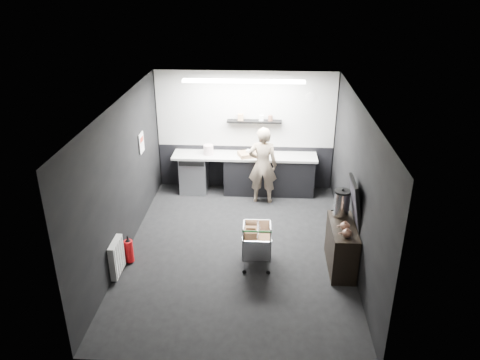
{
  "coord_description": "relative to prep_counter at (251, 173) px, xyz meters",
  "views": [
    {
      "loc": [
        0.47,
        -7.23,
        4.69
      ],
      "look_at": [
        0.02,
        0.4,
        1.21
      ],
      "focal_mm": 35.0,
      "sensor_mm": 36.0,
      "label": 1
    }
  ],
  "objects": [
    {
      "name": "ceiling_strip",
      "position": [
        -0.14,
        -0.57,
        2.21
      ],
      "size": [
        2.4,
        0.2,
        0.04
      ],
      "primitive_type": "cube",
      "color": "white",
      "rests_on": "ceiling"
    },
    {
      "name": "white_container",
      "position": [
        -0.01,
        -0.05,
        0.51
      ],
      "size": [
        0.18,
        0.16,
        0.14
      ],
      "primitive_type": "cube",
      "rotation": [
        0.0,
        0.0,
        -0.28
      ],
      "color": "silver",
      "rests_on": "prep_counter"
    },
    {
      "name": "sideboard",
      "position": [
        1.65,
        -2.84,
        0.06
      ],
      "size": [
        0.46,
        1.08,
        1.62
      ],
      "color": "black",
      "rests_on": "floor"
    },
    {
      "name": "dado_panel",
      "position": [
        -0.14,
        0.31,
        0.04
      ],
      "size": [
        3.95,
        0.02,
        1.0
      ],
      "primitive_type": "cube",
      "color": "black",
      "rests_on": "wall_back"
    },
    {
      "name": "shopping_cart",
      "position": [
        0.21,
        -2.82,
        -0.04
      ],
      "size": [
        0.49,
        0.81,
        0.89
      ],
      "color": "silver",
      "rests_on": "floor"
    },
    {
      "name": "floating_shelf",
      "position": [
        0.06,
        0.2,
        1.16
      ],
      "size": [
        1.2,
        0.22,
        0.04
      ],
      "primitive_type": "cube",
      "color": "black",
      "rests_on": "wall_back"
    },
    {
      "name": "kitchen_wall_panel",
      "position": [
        -0.14,
        0.31,
        1.39
      ],
      "size": [
        3.95,
        0.02,
        1.7
      ],
      "primitive_type": "cube",
      "color": "beige",
      "rests_on": "wall_back"
    },
    {
      "name": "prep_counter",
      "position": [
        0.0,
        0.0,
        0.0
      ],
      "size": [
        3.2,
        0.61,
        0.9
      ],
      "color": "black",
      "rests_on": "floor"
    },
    {
      "name": "poster",
      "position": [
        -2.12,
        -1.12,
        1.09
      ],
      "size": [
        0.02,
        0.3,
        0.4
      ],
      "primitive_type": "cube",
      "color": "white",
      "rests_on": "wall_left"
    },
    {
      "name": "wall_right",
      "position": [
        1.86,
        -2.42,
        0.89
      ],
      "size": [
        0.0,
        5.5,
        5.5
      ],
      "primitive_type": "plane",
      "rotation": [
        1.57,
        0.0,
        -1.57
      ],
      "color": "black",
      "rests_on": "floor"
    },
    {
      "name": "fire_extinguisher",
      "position": [
        -1.99,
        -2.94,
        -0.21
      ],
      "size": [
        0.15,
        0.15,
        0.5
      ],
      "color": "red",
      "rests_on": "floor"
    },
    {
      "name": "wall_back",
      "position": [
        -0.14,
        0.33,
        0.89
      ],
      "size": [
        5.5,
        0.0,
        5.5
      ],
      "primitive_type": "plane",
      "rotation": [
        1.57,
        0.0,
        0.0
      ],
      "color": "black",
      "rests_on": "floor"
    },
    {
      "name": "pink_tub",
      "position": [
        -0.94,
        0.0,
        0.55
      ],
      "size": [
        0.22,
        0.22,
        0.22
      ],
      "primitive_type": "cylinder",
      "color": "silver",
      "rests_on": "prep_counter"
    },
    {
      "name": "floor",
      "position": [
        -0.14,
        -2.42,
        -0.46
      ],
      "size": [
        5.5,
        5.5,
        0.0
      ],
      "primitive_type": "plane",
      "color": "black",
      "rests_on": "ground"
    },
    {
      "name": "radiator",
      "position": [
        -2.08,
        -3.32,
        -0.11
      ],
      "size": [
        0.1,
        0.5,
        0.6
      ],
      "primitive_type": "cube",
      "color": "silver",
      "rests_on": "wall_left"
    },
    {
      "name": "poster_red_band",
      "position": [
        -2.11,
        -1.12,
        1.16
      ],
      "size": [
        0.02,
        0.22,
        0.1
      ],
      "primitive_type": "cube",
      "color": "red",
      "rests_on": "poster"
    },
    {
      "name": "wall_clock",
      "position": [
        1.26,
        0.3,
        1.69
      ],
      "size": [
        0.2,
        0.03,
        0.2
      ],
      "primitive_type": "cylinder",
      "rotation": [
        1.57,
        0.0,
        0.0
      ],
      "color": "silver",
      "rests_on": "wall_back"
    },
    {
      "name": "person",
      "position": [
        0.27,
        -0.45,
        0.39
      ],
      "size": [
        0.64,
        0.44,
        1.7
      ],
      "primitive_type": "imported",
      "rotation": [
        0.0,
        0.0,
        3.09
      ],
      "color": "beige",
      "rests_on": "floor"
    },
    {
      "name": "wall_front",
      "position": [
        -0.14,
        -5.17,
        0.89
      ],
      "size": [
        5.5,
        0.0,
        5.5
      ],
      "primitive_type": "plane",
      "rotation": [
        -1.57,
        0.0,
        0.0
      ],
      "color": "black",
      "rests_on": "floor"
    },
    {
      "name": "ceiling",
      "position": [
        -0.14,
        -2.42,
        2.24
      ],
      "size": [
        5.5,
        5.5,
        0.0
      ],
      "primitive_type": "plane",
      "rotation": [
        3.14,
        0.0,
        0.0
      ],
      "color": "silver",
      "rests_on": "wall_back"
    },
    {
      "name": "cardboard_box",
      "position": [
        -0.04,
        -0.05,
        0.49
      ],
      "size": [
        0.53,
        0.47,
        0.09
      ],
      "primitive_type": "cube",
      "rotation": [
        0.0,
        0.0,
        0.36
      ],
      "color": "#A67E58",
      "rests_on": "prep_counter"
    },
    {
      "name": "wall_left",
      "position": [
        -2.14,
        -2.42,
        0.89
      ],
      "size": [
        0.0,
        5.5,
        5.5
      ],
      "primitive_type": "plane",
      "rotation": [
        1.57,
        0.0,
        1.57
      ],
      "color": "black",
      "rests_on": "floor"
    }
  ]
}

